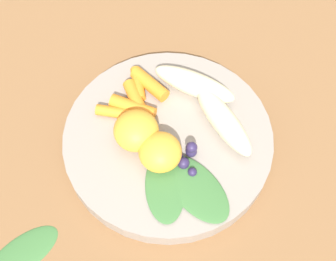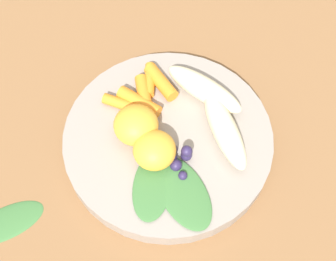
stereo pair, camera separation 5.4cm
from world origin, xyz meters
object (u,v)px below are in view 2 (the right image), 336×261
Objects in this scene: bowl at (168,139)px; banana_peeled_left at (204,89)px; kale_leaf_stray at (6,222)px; orange_segment_near at (155,150)px; banana_peeled_right at (225,130)px.

banana_peeled_left reaches higher than bowl.
banana_peeled_left is 1.24× the size of kale_leaf_stray.
kale_leaf_stray is at bearing -11.25° from orange_segment_near.
banana_peeled_right is 0.09m from orange_segment_near.
bowl is 2.35× the size of banana_peeled_right.
banana_peeled_left is at bearing -172.61° from kale_leaf_stray.
kale_leaf_stray is at bearing -5.09° from bowl.
bowl is 0.08m from banana_peeled_right.
orange_segment_near reaches higher than bowl.
bowl reaches higher than kale_leaf_stray.
banana_peeled_right is at bearing 143.83° from bowl.
orange_segment_near is at bearing 90.33° from banana_peeled_right.
banana_peeled_right is (0.02, 0.06, 0.00)m from banana_peeled_left.
bowl is at bearing -150.32° from orange_segment_near.
kale_leaf_stray is (0.22, -0.02, -0.01)m from bowl.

